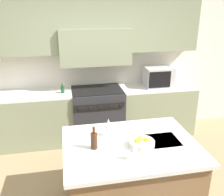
% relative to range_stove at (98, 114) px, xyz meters
% --- Properties ---
extents(back_cabinetry, '(10.00, 0.46, 2.70)m').
position_rel_range_stove_xyz_m(back_cabinetry, '(0.00, 0.27, 1.13)').
color(back_cabinetry, silver).
rests_on(back_cabinetry, ground_plane).
extents(back_counter, '(3.56, 0.62, 0.92)m').
position_rel_range_stove_xyz_m(back_counter, '(-0.00, 0.02, -0.01)').
color(back_counter, gray).
rests_on(back_counter, ground_plane).
extents(range_stove, '(0.88, 0.70, 0.94)m').
position_rel_range_stove_xyz_m(range_stove, '(0.00, 0.00, 0.00)').
color(range_stove, '#2D2D33').
rests_on(range_stove, ground_plane).
extents(microwave, '(0.50, 0.38, 0.35)m').
position_rel_range_stove_xyz_m(microwave, '(1.12, 0.02, 0.63)').
color(microwave, '#B7B7BC').
rests_on(microwave, back_counter).
extents(kitchen_island, '(1.45, 1.09, 0.91)m').
position_rel_range_stove_xyz_m(kitchen_island, '(0.11, -1.80, -0.01)').
color(kitchen_island, brown).
rests_on(kitchen_island, ground_plane).
extents(wine_bottle, '(0.07, 0.07, 0.25)m').
position_rel_range_stove_xyz_m(wine_bottle, '(-0.29, -1.82, 0.53)').
color(wine_bottle, '#422314').
rests_on(wine_bottle, kitchen_island).
extents(wine_glass_near, '(0.08, 0.08, 0.21)m').
position_rel_range_stove_xyz_m(wine_glass_near, '(0.06, -2.09, 0.58)').
color(wine_glass_near, white).
rests_on(wine_glass_near, kitchen_island).
extents(wine_glass_far, '(0.08, 0.08, 0.21)m').
position_rel_range_stove_xyz_m(wine_glass_far, '(-0.09, -1.59, 0.58)').
color(wine_glass_far, white).
rests_on(wine_glass_far, kitchen_island).
extents(fruit_bowl, '(0.27, 0.27, 0.10)m').
position_rel_range_stove_xyz_m(fruit_bowl, '(0.21, -1.87, 0.48)').
color(fruit_bowl, silver).
rests_on(fruit_bowl, kitchen_island).
extents(oil_bottle_on_counter, '(0.06, 0.06, 0.16)m').
position_rel_range_stove_xyz_m(oil_bottle_on_counter, '(-0.59, -0.03, 0.51)').
color(oil_bottle_on_counter, '#194723').
rests_on(oil_bottle_on_counter, back_counter).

